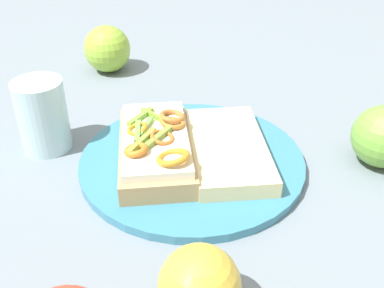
{
  "coord_description": "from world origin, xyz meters",
  "views": [
    {
      "loc": [
        -0.03,
        -0.47,
        0.34
      ],
      "look_at": [
        0.0,
        0.0,
        0.03
      ],
      "focal_mm": 42.34,
      "sensor_mm": 36.0,
      "label": 1
    }
  ],
  "objects": [
    {
      "name": "ground_plane",
      "position": [
        0.0,
        0.0,
        0.0
      ],
      "size": [
        2.0,
        2.0,
        0.0
      ],
      "primitive_type": "plane",
      "color": "slate",
      "rests_on": "ground"
    },
    {
      "name": "sandwich",
      "position": [
        -0.05,
        -0.0,
        0.03
      ],
      "size": [
        0.1,
        0.18,
        0.05
      ],
      "rotation": [
        0.0,
        0.0,
        1.61
      ],
      "color": "tan",
      "rests_on": "plate"
    },
    {
      "name": "bread_slice_side",
      "position": [
        0.05,
        0.0,
        0.02
      ],
      "size": [
        0.1,
        0.18,
        0.02
      ],
      "primitive_type": "cube",
      "rotation": [
        0.0,
        0.0,
        1.59
      ],
      "color": "beige",
      "rests_on": "plate"
    },
    {
      "name": "apple_2",
      "position": [
        -0.01,
        -0.22,
        0.04
      ],
      "size": [
        0.09,
        0.09,
        0.07
      ],
      "primitive_type": "sphere",
      "rotation": [
        0.0,
        0.0,
        5.88
      ],
      "color": "gold",
      "rests_on": "ground_plane"
    },
    {
      "name": "apple_3",
      "position": [
        -0.13,
        0.3,
        0.04
      ],
      "size": [
        0.11,
        0.11,
        0.08
      ],
      "primitive_type": "sphere",
      "rotation": [
        0.0,
        0.0,
        0.41
      ],
      "color": "#90BE39",
      "rests_on": "ground_plane"
    },
    {
      "name": "apple_1",
      "position": [
        0.24,
        -0.01,
        0.04
      ],
      "size": [
        0.1,
        0.1,
        0.08
      ],
      "primitive_type": "sphere",
      "rotation": [
        0.0,
        0.0,
        1.81
      ],
      "color": "#6DA93C",
      "rests_on": "ground_plane"
    },
    {
      "name": "drinking_glass",
      "position": [
        -0.19,
        0.06,
        0.05
      ],
      "size": [
        0.06,
        0.06,
        0.1
      ],
      "primitive_type": "cylinder",
      "color": "silver",
      "rests_on": "ground_plane"
    },
    {
      "name": "plate",
      "position": [
        0.0,
        0.0,
        0.01
      ],
      "size": [
        0.29,
        0.29,
        0.01
      ],
      "primitive_type": "cylinder",
      "color": "teal",
      "rests_on": "ground_plane"
    }
  ]
}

